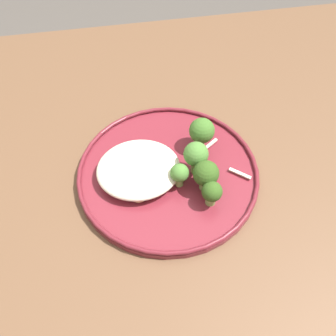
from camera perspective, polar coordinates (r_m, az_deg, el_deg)
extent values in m
plane|color=#47423D|center=(1.25, -2.22, -23.65)|extent=(6.00, 6.00, 0.00)
cube|color=brown|center=(0.57, -4.44, -6.14)|extent=(1.40, 1.00, 0.04)
cube|color=#4B3422|center=(1.31, 22.94, 6.51)|extent=(0.06, 0.06, 0.70)
cylinder|color=maroon|center=(0.58, 0.00, -0.90)|extent=(0.29, 0.29, 0.01)
torus|color=maroon|center=(0.57, 0.00, -0.39)|extent=(0.29, 0.29, 0.01)
ellipsoid|color=beige|center=(0.56, -4.70, -0.13)|extent=(0.13, 0.12, 0.03)
cylinder|color=beige|center=(0.59, -3.57, 2.50)|extent=(0.04, 0.04, 0.02)
cylinder|color=#988766|center=(0.58, -3.62, 3.06)|extent=(0.03, 0.03, 0.00)
cylinder|color=#E5C689|center=(0.57, -2.53, 0.94)|extent=(0.03, 0.03, 0.01)
cylinder|color=#958159|center=(0.57, -2.56, 1.45)|extent=(0.03, 0.03, 0.00)
cylinder|color=beige|center=(0.56, -5.26, -1.07)|extent=(0.02, 0.02, 0.01)
cylinder|color=#988766|center=(0.56, -5.31, -0.68)|extent=(0.02, 0.02, 0.00)
cylinder|color=beige|center=(0.58, -7.81, 0.81)|extent=(0.04, 0.04, 0.01)
cylinder|color=#988766|center=(0.58, -7.88, 1.20)|extent=(0.03, 0.03, 0.00)
cylinder|color=#E5C689|center=(0.56, 1.08, -1.23)|extent=(0.02, 0.02, 0.01)
cylinder|color=#958159|center=(0.55, 1.10, -0.75)|extent=(0.02, 0.02, 0.00)
cylinder|color=#DBB77A|center=(0.54, -4.76, -3.84)|extent=(0.03, 0.03, 0.01)
cylinder|color=#8E774F|center=(0.54, -4.81, -3.44)|extent=(0.02, 0.02, 0.00)
cylinder|color=#89A356|center=(0.57, 4.28, 0.39)|extent=(0.02, 0.02, 0.03)
sphere|color=#42702D|center=(0.55, 4.46, 2.21)|extent=(0.04, 0.04, 0.04)
cylinder|color=#7A994C|center=(0.56, 1.80, -2.01)|extent=(0.02, 0.02, 0.02)
sphere|color=#42702D|center=(0.54, 1.85, -0.77)|extent=(0.03, 0.03, 0.03)
cylinder|color=#7A994C|center=(0.54, 6.78, -4.92)|extent=(0.02, 0.02, 0.02)
sphere|color=#2D4C19|center=(0.52, 6.99, -3.72)|extent=(0.03, 0.03, 0.03)
cylinder|color=#7A994C|center=(0.56, 5.69, -2.05)|extent=(0.02, 0.02, 0.02)
sphere|color=#2D4C19|center=(0.54, 5.91, -0.47)|extent=(0.04, 0.04, 0.04)
cylinder|color=#89A356|center=(0.61, 5.20, 4.19)|extent=(0.02, 0.02, 0.02)
sphere|color=#386023|center=(0.59, 5.39, 5.92)|extent=(0.04, 0.04, 0.04)
cube|color=silver|center=(0.58, 11.35, -0.86)|extent=(0.03, 0.03, 0.00)
cube|color=silver|center=(0.60, 5.95, 3.12)|extent=(0.05, 0.04, 0.00)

